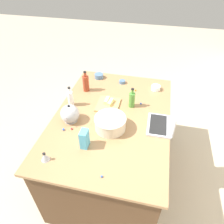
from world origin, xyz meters
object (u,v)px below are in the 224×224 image
(mixing_bowl_large, at_px, (110,123))
(butter_stick_right, at_px, (110,102))
(laptop, at_px, (164,123))
(ramekin_wide, at_px, (99,76))
(ramekin_small, at_px, (156,88))
(candy_bag, at_px, (84,139))
(bottle_vinegar, at_px, (71,98))
(bottle_soy, at_px, (86,83))
(bottle_olive, at_px, (132,99))
(cutting_board, at_px, (108,105))
(kettle, at_px, (70,114))
(kitchen_timer, at_px, (45,157))
(butter_stick_left, at_px, (107,100))
(ramekin_medium, at_px, (122,82))

(mixing_bowl_large, relative_size, butter_stick_right, 2.67)
(laptop, xyz_separation_m, ramekin_wide, (-0.72, -0.83, -0.02))
(ramekin_small, xyz_separation_m, candy_bag, (1.00, -0.53, 0.06))
(bottle_vinegar, height_order, bottle_soy, bottle_soy)
(bottle_olive, bearing_deg, bottle_soy, -107.88)
(bottle_vinegar, distance_m, butter_stick_right, 0.42)
(bottle_vinegar, xyz_separation_m, butter_stick_right, (-0.09, 0.40, -0.05))
(bottle_olive, xyz_separation_m, ramekin_wide, (-0.48, -0.49, -0.06))
(mixing_bowl_large, bearing_deg, bottle_soy, -143.00)
(mixing_bowl_large, distance_m, butter_stick_right, 0.35)
(mixing_bowl_large, height_order, ramekin_small, mixing_bowl_large)
(cutting_board, height_order, ramekin_small, ramekin_small)
(laptop, height_order, kettle, laptop)
(butter_stick_right, xyz_separation_m, kitchen_timer, (0.81, -0.34, -0.00))
(kitchen_timer, bearing_deg, butter_stick_right, 157.13)
(kettle, height_order, cutting_board, kettle)
(bottle_olive, relative_size, butter_stick_right, 2.00)
(laptop, xyz_separation_m, butter_stick_left, (-0.24, -0.60, -0.01))
(ramekin_medium, bearing_deg, kettle, -24.80)
(bottle_vinegar, relative_size, candy_bag, 1.30)
(ramekin_wide, relative_size, candy_bag, 0.64)
(butter_stick_right, bearing_deg, mixing_bowl_large, 12.96)
(ramekin_wide, distance_m, candy_bag, 1.13)
(butter_stick_right, bearing_deg, kettle, -44.70)
(kettle, xyz_separation_m, kitchen_timer, (0.49, -0.02, -0.04))
(cutting_board, bearing_deg, kitchen_timer, -21.90)
(bottle_olive, distance_m, kitchen_timer, 1.01)
(bottle_olive, xyz_separation_m, candy_bag, (0.63, -0.30, -0.00))
(mixing_bowl_large, xyz_separation_m, candy_bag, (0.26, -0.16, 0.02))
(kitchen_timer, bearing_deg, bottle_soy, 179.65)
(bottle_olive, xyz_separation_m, ramekin_medium, (-0.43, -0.18, -0.07))
(bottle_vinegar, xyz_separation_m, ramekin_medium, (-0.55, 0.44, -0.07))
(bottle_soy, height_order, ramekin_medium, bottle_soy)
(butter_stick_right, distance_m, ramekin_medium, 0.46)
(cutting_board, bearing_deg, ramekin_small, 131.49)
(butter_stick_left, distance_m, ramekin_small, 0.62)
(bottle_soy, distance_m, butter_stick_left, 0.35)
(mixing_bowl_large, height_order, butter_stick_right, mixing_bowl_large)
(ramekin_small, bearing_deg, cutting_board, -48.51)
(candy_bag, bearing_deg, bottle_soy, -162.47)
(laptop, bearing_deg, bottle_vinegar, -97.14)
(butter_stick_right, relative_size, candy_bag, 0.65)
(bottle_soy, bearing_deg, butter_stick_left, 57.91)
(butter_stick_right, bearing_deg, laptop, 69.12)
(cutting_board, bearing_deg, bottle_vinegar, -78.68)
(bottle_olive, xyz_separation_m, bottle_soy, (-0.18, -0.55, 0.01))
(bottle_soy, xyz_separation_m, kitchen_timer, (1.01, -0.01, -0.06))
(kettle, relative_size, ramekin_medium, 2.86)
(ramekin_wide, bearing_deg, bottle_olive, 45.35)
(bottle_vinegar, distance_m, bottle_soy, 0.31)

